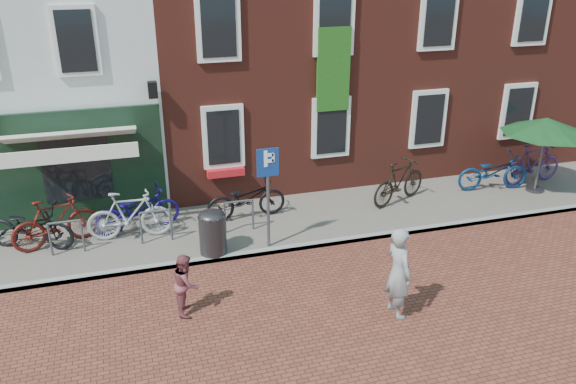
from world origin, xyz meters
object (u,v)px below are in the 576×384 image
object	(u,v)px
boy	(186,284)
parasol	(547,123)
bicycle_1	(55,222)
woman	(398,272)
litter_bin	(212,230)
bicycle_4	(246,199)
bicycle_7	(533,164)
bicycle_0	(30,227)
bicycle_5	(399,182)
bicycle_3	(130,215)
parking_sign	(268,180)
bicycle_6	(493,172)
bicycle_2	(138,210)

from	to	relation	value
boy	parasol	bearing A→B (deg)	-64.42
boy	bicycle_1	xyz separation A→B (m)	(-2.59, 3.40, 0.08)
woman	litter_bin	bearing A→B (deg)	34.79
bicycle_4	bicycle_7	size ratio (longest dim) A/B	1.03
boy	bicycle_0	world-z (taller)	boy
parasol	boy	world-z (taller)	parasol
woman	bicycle_1	distance (m)	7.95
parasol	bicycle_5	bearing A→B (deg)	174.60
bicycle_3	bicycle_5	bearing A→B (deg)	-85.32
litter_bin	bicycle_4	xyz separation A→B (m)	(1.14, 1.58, -0.04)
litter_bin	bicycle_7	size ratio (longest dim) A/B	0.56
parking_sign	bicycle_5	bearing A→B (deg)	19.72
parking_sign	bicycle_6	distance (m)	7.29
boy	bicycle_7	distance (m)	11.20
parking_sign	bicycle_3	bearing A→B (deg)	156.34
bicycle_6	boy	bearing A→B (deg)	118.86
bicycle_2	woman	bearing A→B (deg)	-148.08
bicycle_0	bicycle_6	world-z (taller)	same
bicycle_6	bicycle_7	bearing A→B (deg)	-77.61
bicycle_7	parasol	bearing A→B (deg)	149.07
bicycle_2	bicycle_3	bearing A→B (deg)	141.47
bicycle_1	bicycle_5	world-z (taller)	same
bicycle_0	bicycle_2	distance (m)	2.44
bicycle_2	boy	bearing A→B (deg)	179.85
litter_bin	parking_sign	world-z (taller)	parking_sign
bicycle_1	bicycle_2	bearing A→B (deg)	-100.22
litter_bin	bicycle_4	distance (m)	1.95
bicycle_2	parasol	bearing A→B (deg)	-104.66
bicycle_5	bicycle_6	xyz separation A→B (m)	(2.99, 0.06, -0.06)
litter_bin	woman	size ratio (longest dim) A/B	0.61
bicycle_0	bicycle_2	xyz separation A→B (m)	(2.42, 0.24, 0.00)
boy	bicycle_1	distance (m)	4.28
parking_sign	bicycle_1	world-z (taller)	parking_sign
litter_bin	woman	xyz separation A→B (m)	(3.02, -3.23, 0.24)
boy	bicycle_1	bearing A→B (deg)	46.62
litter_bin	bicycle_6	size ratio (longest dim) A/B	0.55
bicycle_1	bicycle_6	world-z (taller)	bicycle_1
litter_bin	bicycle_7	bearing A→B (deg)	9.02
bicycle_1	bicycle_4	size ratio (longest dim) A/B	0.97
bicycle_4	bicycle_7	distance (m)	8.63
litter_bin	bicycle_4	world-z (taller)	litter_bin
woman	bicycle_0	world-z (taller)	woman
parasol	litter_bin	bearing A→B (deg)	-173.99
woman	bicycle_6	distance (m)	7.10
parasol	bicycle_7	size ratio (longest dim) A/B	1.21
parasol	bicycle_1	world-z (taller)	parasol
bicycle_4	bicycle_0	bearing A→B (deg)	88.53
woman	bicycle_4	xyz separation A→B (m)	(-1.88, 4.82, -0.28)
bicycle_0	bicycle_5	distance (m)	9.35
litter_bin	woman	distance (m)	4.43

